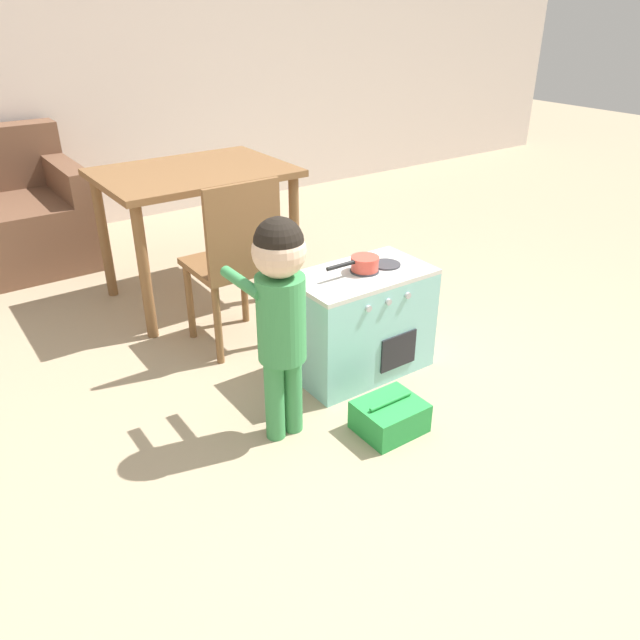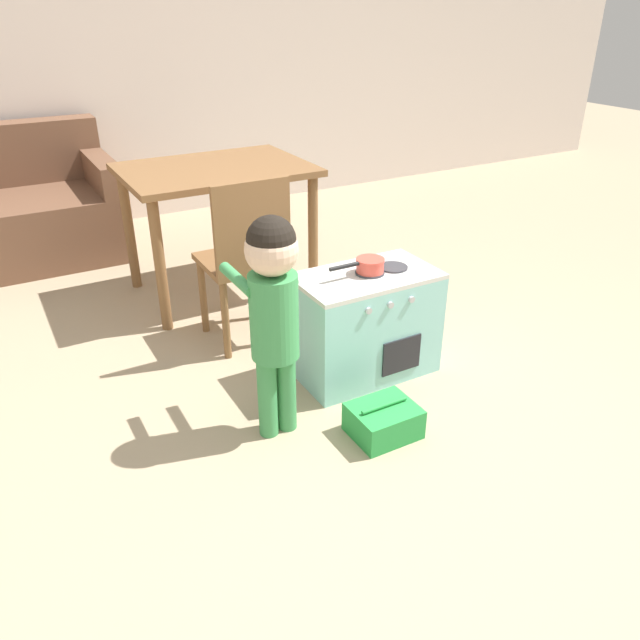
{
  "view_description": "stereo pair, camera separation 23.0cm",
  "coord_description": "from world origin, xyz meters",
  "px_view_note": "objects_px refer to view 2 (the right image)",
  "views": [
    {
      "loc": [
        -1.25,
        -1.18,
        1.56
      ],
      "look_at": [
        0.06,
        0.69,
        0.37
      ],
      "focal_mm": 35.0,
      "sensor_mm": 36.0,
      "label": 1
    },
    {
      "loc": [
        -1.06,
        -1.3,
        1.56
      ],
      "look_at": [
        0.06,
        0.69,
        0.37
      ],
      "focal_mm": 35.0,
      "sensor_mm": 36.0,
      "label": 2
    }
  ],
  "objects_px": {
    "dining_table": "(216,187)",
    "dining_chair_near": "(245,258)",
    "play_kitchen": "(365,324)",
    "child_figure": "(273,297)",
    "toy_pot": "(369,264)",
    "toy_basket": "(383,420)"
  },
  "relations": [
    {
      "from": "play_kitchen",
      "to": "toy_pot",
      "type": "distance_m",
      "value": 0.29
    },
    {
      "from": "dining_chair_near",
      "to": "toy_basket",
      "type": "bearing_deg",
      "value": -80.27
    },
    {
      "from": "dining_table",
      "to": "play_kitchen",
      "type": "bearing_deg",
      "value": -78.46
    },
    {
      "from": "play_kitchen",
      "to": "toy_basket",
      "type": "relative_size",
      "value": 2.42
    },
    {
      "from": "toy_basket",
      "to": "child_figure",
      "type": "bearing_deg",
      "value": 146.81
    },
    {
      "from": "toy_pot",
      "to": "dining_table",
      "type": "xyz_separation_m",
      "value": [
        -0.25,
        1.16,
        0.09
      ]
    },
    {
      "from": "child_figure",
      "to": "play_kitchen",
      "type": "bearing_deg",
      "value": 20.88
    },
    {
      "from": "toy_basket",
      "to": "dining_table",
      "type": "distance_m",
      "value": 1.69
    },
    {
      "from": "toy_pot",
      "to": "dining_chair_near",
      "type": "bearing_deg",
      "value": 125.55
    },
    {
      "from": "child_figure",
      "to": "toy_basket",
      "type": "height_order",
      "value": "child_figure"
    },
    {
      "from": "child_figure",
      "to": "dining_chair_near",
      "type": "distance_m",
      "value": 0.75
    },
    {
      "from": "toy_pot",
      "to": "play_kitchen",
      "type": "bearing_deg",
      "value": -177.09
    },
    {
      "from": "play_kitchen",
      "to": "child_figure",
      "type": "xyz_separation_m",
      "value": [
        -0.54,
        -0.21,
        0.35
      ]
    },
    {
      "from": "play_kitchen",
      "to": "toy_basket",
      "type": "distance_m",
      "value": 0.51
    },
    {
      "from": "play_kitchen",
      "to": "dining_table",
      "type": "height_order",
      "value": "dining_table"
    },
    {
      "from": "toy_pot",
      "to": "toy_basket",
      "type": "distance_m",
      "value": 0.67
    },
    {
      "from": "play_kitchen",
      "to": "toy_pot",
      "type": "relative_size",
      "value": 2.35
    },
    {
      "from": "dining_table",
      "to": "dining_chair_near",
      "type": "relative_size",
      "value": 1.17
    },
    {
      "from": "toy_basket",
      "to": "dining_chair_near",
      "type": "distance_m",
      "value": 1.04
    },
    {
      "from": "child_figure",
      "to": "toy_pot",
      "type": "bearing_deg",
      "value": 20.59
    },
    {
      "from": "toy_pot",
      "to": "toy_basket",
      "type": "bearing_deg",
      "value": -114.51
    },
    {
      "from": "dining_table",
      "to": "dining_chair_near",
      "type": "bearing_deg",
      "value": -100.14
    }
  ]
}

